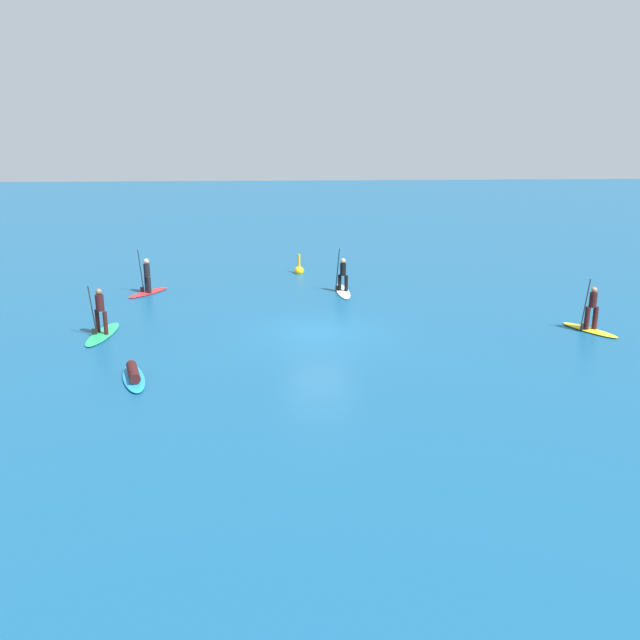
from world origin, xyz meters
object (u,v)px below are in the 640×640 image
object	(u,v)px
surfer_on_yellow_board	(591,320)
marker_buoy	(299,270)
surfer_on_blue_board	(133,375)
surfer_on_white_board	(343,284)
surfer_on_green_board	(102,325)
surfer_on_red_board	(148,284)

from	to	relation	value
surfer_on_yellow_board	marker_buoy	xyz separation A→B (m)	(-11.22, 10.79, -0.29)
surfer_on_blue_board	surfer_on_white_board	distance (m)	13.44
surfer_on_green_board	surfer_on_red_board	xyz separation A→B (m)	(0.60, 6.50, 0.03)
surfer_on_blue_board	surfer_on_red_board	bearing A→B (deg)	-8.63
surfer_on_yellow_board	surfer_on_green_board	xyz separation A→B (m)	(-19.09, 0.44, -0.04)
surfer_on_yellow_board	surfer_on_green_board	distance (m)	19.10
surfer_on_yellow_board	surfer_on_green_board	bearing A→B (deg)	57.19
surfer_on_green_board	surfer_on_red_board	size ratio (longest dim) A/B	1.31
surfer_on_blue_board	surfer_on_yellow_board	distance (m)	17.51
surfer_on_yellow_board	marker_buoy	size ratio (longest dim) A/B	2.10
surfer_on_yellow_board	marker_buoy	world-z (taller)	surfer_on_yellow_board
surfer_on_blue_board	marker_buoy	size ratio (longest dim) A/B	2.41
surfer_on_blue_board	marker_buoy	distance (m)	16.20
surfer_on_green_board	marker_buoy	bearing A→B (deg)	149.26
marker_buoy	surfer_on_blue_board	bearing A→B (deg)	-110.71
marker_buoy	surfer_on_white_board	bearing A→B (deg)	-64.38
surfer_on_green_board	marker_buoy	size ratio (longest dim) A/B	2.70
surfer_on_red_board	marker_buoy	size ratio (longest dim) A/B	2.06
surfer_on_red_board	surfer_on_yellow_board	bearing A→B (deg)	104.69
surfer_on_red_board	marker_buoy	xyz separation A→B (m)	(7.27, 3.85, -0.28)
marker_buoy	surfer_on_red_board	bearing A→B (deg)	-152.08
surfer_on_green_board	surfer_on_red_board	distance (m)	6.53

